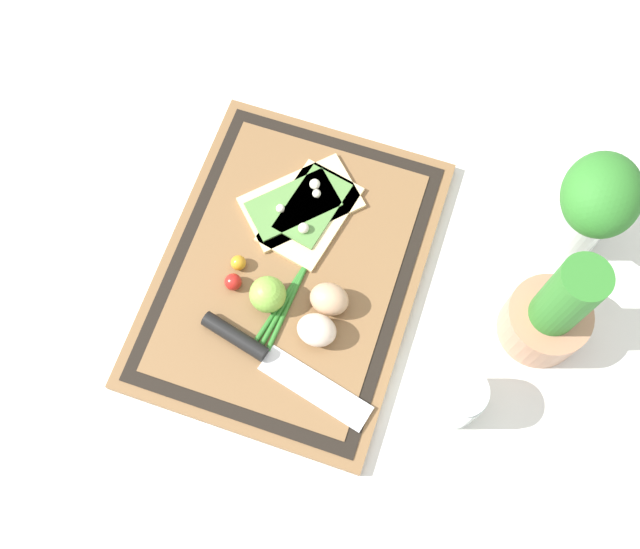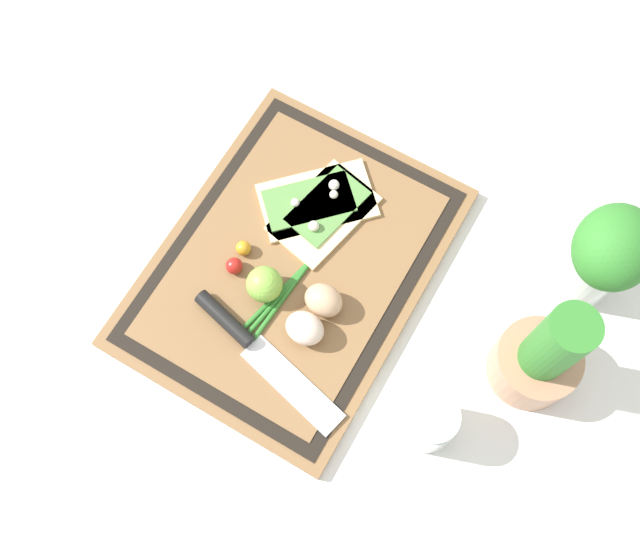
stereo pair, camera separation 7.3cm
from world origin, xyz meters
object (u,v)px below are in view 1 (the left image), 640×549
at_px(pizza_slice_near, 299,203).
at_px(cherry_tomato_yellow, 238,263).
at_px(herb_pot, 552,314).
at_px(egg_brown, 329,299).
at_px(pizza_slice_far, 309,212).
at_px(egg_pink, 317,330).
at_px(cherry_tomato_red, 233,282).
at_px(lime, 268,294).
at_px(sauce_jar, 456,398).
at_px(herb_glass, 594,204).
at_px(knife, 258,351).

relative_size(pizza_slice_near, cherry_tomato_yellow, 8.47).
bearing_deg(herb_pot, pizza_slice_near, -100.35).
xyz_separation_m(egg_brown, herb_pot, (-0.06, 0.29, 0.03)).
height_order(pizza_slice_far, egg_pink, egg_pink).
bearing_deg(herb_pot, egg_brown, -77.41).
bearing_deg(egg_brown, herb_pot, 102.59).
relative_size(egg_pink, cherry_tomato_red, 2.25).
height_order(pizza_slice_far, lime, lime).
relative_size(pizza_slice_near, sauce_jar, 2.07).
xyz_separation_m(lime, herb_pot, (-0.09, 0.37, 0.03)).
bearing_deg(sauce_jar, pizza_slice_far, -126.05).
height_order(sauce_jar, herb_glass, herb_glass).
xyz_separation_m(knife, herb_pot, (-0.16, 0.36, 0.05)).
distance_m(pizza_slice_far, sauce_jar, 0.34).
bearing_deg(pizza_slice_near, cherry_tomato_red, -17.25).
bearing_deg(egg_pink, herb_glass, 131.20).
bearing_deg(egg_brown, lime, -75.30).
xyz_separation_m(pizza_slice_near, cherry_tomato_red, (0.15, -0.05, 0.01)).
bearing_deg(egg_pink, herb_pot, 111.03).
height_order(cherry_tomato_red, herb_pot, herb_pot).
height_order(pizza_slice_far, egg_brown, egg_brown).
distance_m(knife, herb_glass, 0.50).
distance_m(egg_pink, sauce_jar, 0.21).
xyz_separation_m(knife, cherry_tomato_red, (-0.08, -0.07, 0.00)).
xyz_separation_m(herb_pot, sauce_jar, (0.14, -0.09, -0.04)).
distance_m(egg_brown, cherry_tomato_yellow, 0.14).
bearing_deg(egg_brown, pizza_slice_far, -149.88).
bearing_deg(egg_pink, cherry_tomato_yellow, -113.96).
relative_size(pizza_slice_near, cherry_tomato_red, 7.63).
xyz_separation_m(cherry_tomato_red, cherry_tomato_yellow, (-0.03, -0.00, -0.00)).
distance_m(lime, herb_pot, 0.39).
xyz_separation_m(egg_pink, herb_glass, (-0.27, 0.31, 0.07)).
distance_m(cherry_tomato_red, sauce_jar, 0.35).
bearing_deg(sauce_jar, pizza_slice_near, -125.60).
distance_m(pizza_slice_near, herb_pot, 0.39).
relative_size(knife, lime, 5.07).
xyz_separation_m(egg_brown, lime, (0.02, -0.08, 0.00)).
distance_m(pizza_slice_near, cherry_tomato_red, 0.16).
relative_size(cherry_tomato_red, sauce_jar, 0.27).
bearing_deg(cherry_tomato_red, pizza_slice_far, 154.81).
bearing_deg(pizza_slice_near, egg_pink, 26.03).
xyz_separation_m(egg_pink, cherry_tomato_yellow, (-0.06, -0.14, -0.01)).
bearing_deg(herb_glass, egg_pink, -48.80).
distance_m(lime, sauce_jar, 0.29).
height_order(pizza_slice_far, knife, pizza_slice_far).
bearing_deg(cherry_tomato_red, egg_pink, 76.81).
height_order(egg_brown, cherry_tomato_red, egg_brown).
bearing_deg(cherry_tomato_red, knife, 39.41).
relative_size(knife, herb_glass, 1.37).
bearing_deg(pizza_slice_far, herb_pot, 80.70).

